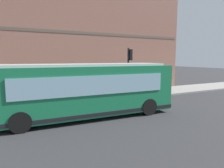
{
  "coord_description": "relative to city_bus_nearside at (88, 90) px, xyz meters",
  "views": [
    {
      "loc": [
        -11.09,
        6.55,
        3.36
      ],
      "look_at": [
        2.51,
        -0.38,
        1.43
      ],
      "focal_mm": 32.2,
      "sensor_mm": 36.0,
      "label": 1
    }
  ],
  "objects": [
    {
      "name": "ground",
      "position": [
        0.36,
        -2.64,
        -1.55
      ],
      "size": [
        120.0,
        120.0,
        0.0
      ],
      "primitive_type": "plane",
      "color": "#2D2D30"
    },
    {
      "name": "building_corner",
      "position": [
        11.84,
        -2.64,
        3.57
      ],
      "size": [
        10.03,
        21.4,
        10.26
      ],
      "color": "#8C5B4C",
      "rests_on": "ground"
    },
    {
      "name": "pedestrian_near_building_entrance",
      "position": [
        5.59,
        -4.94,
        -0.47
      ],
      "size": [
        0.32,
        0.32,
        1.64
      ],
      "color": "#3359A5",
      "rests_on": "sidewalk_curb"
    },
    {
      "name": "pedestrian_walking_along_curb",
      "position": [
        4.97,
        -2.17,
        -0.39
      ],
      "size": [
        0.32,
        0.32,
        1.76
      ],
      "color": "gold",
      "rests_on": "sidewalk_curb"
    },
    {
      "name": "traffic_light_near_corner",
      "position": [
        3.48,
        -4.96,
        1.43
      ],
      "size": [
        0.32,
        0.49,
        4.07
      ],
      "color": "black",
      "rests_on": "sidewalk_curb"
    },
    {
      "name": "city_bus_nearside",
      "position": [
        0.0,
        0.0,
        0.0
      ],
      "size": [
        2.92,
        10.13,
        3.07
      ],
      "color": "#197247",
      "rests_on": "ground"
    },
    {
      "name": "fire_hydrant",
      "position": [
        4.93,
        -7.93,
        -1.04
      ],
      "size": [
        0.35,
        0.35,
        0.74
      ],
      "color": "gold",
      "rests_on": "sidewalk_curb"
    },
    {
      "name": "sidewalk_curb",
      "position": [
        4.91,
        -2.64,
        -1.48
      ],
      "size": [
        3.89,
        40.0,
        0.15
      ],
      "primitive_type": "cube",
      "color": "gray",
      "rests_on": "ground"
    }
  ]
}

